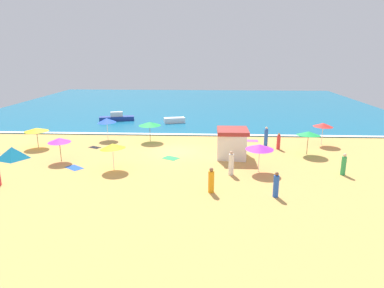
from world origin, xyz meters
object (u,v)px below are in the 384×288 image
object	(u,v)px
beach_umbrella_3	(150,124)
beachgoer_4	(211,181)
beach_tent	(12,153)
beachgoer_0	(344,165)
lifeguard_cabana	(232,143)
beach_umbrella_4	(59,140)
beach_umbrella_1	(260,147)
small_boat_0	(174,120)
beachgoer_1	(266,137)
small_boat_1	(117,118)
beach_umbrella_2	(309,133)
beach_umbrella_6	(107,120)
beach_umbrella_7	(323,125)
beachgoer_6	(231,164)
beachgoer_5	(279,142)
beach_umbrella_5	(113,146)
beachgoer_3	(276,185)
beach_umbrella_0	(36,130)

from	to	relation	value
beach_umbrella_3	beachgoer_4	world-z (taller)	beach_umbrella_3
beach_tent	beachgoer_0	bearing A→B (deg)	-5.15
lifeguard_cabana	beach_umbrella_4	distance (m)	14.31
beach_umbrella_1	beach_tent	size ratio (longest dim) A/B	1.06
lifeguard_cabana	small_boat_0	bearing A→B (deg)	114.71
beach_umbrella_4	beachgoer_1	world-z (taller)	beach_umbrella_4
beachgoer_1	small_boat_1	distance (m)	20.65
beach_umbrella_3	beach_tent	bearing A→B (deg)	-148.20
beach_umbrella_2	beachgoer_0	distance (m)	5.34
beach_umbrella_6	small_boat_1	size ratio (longest dim) A/B	0.50
beach_umbrella_7	beach_umbrella_3	bearing A→B (deg)	178.23
lifeguard_cabana	beach_umbrella_2	size ratio (longest dim) A/B	1.19
beach_umbrella_6	beachgoer_6	xyz separation A→B (m)	(12.05, -9.78, -1.16)
lifeguard_cabana	beach_umbrella_3	xyz separation A→B (m)	(-7.91, 4.93, 0.55)
beach_umbrella_2	beachgoer_5	bearing A→B (deg)	144.91
beach_umbrella_3	beach_umbrella_5	world-z (taller)	beach_umbrella_5
small_boat_0	beachgoer_0	bearing A→B (deg)	-51.32
beach_tent	beach_umbrella_3	bearing A→B (deg)	31.80
beachgoer_6	small_boat_0	size ratio (longest dim) A/B	0.65
beach_umbrella_5	beach_tent	distance (m)	9.46
beachgoer_3	beach_tent	bearing A→B (deg)	162.31
beachgoer_0	beachgoer_5	bearing A→B (deg)	117.31
beachgoer_3	small_boat_0	distance (m)	23.55
beachgoer_6	beach_umbrella_3	bearing A→B (deg)	129.25
beach_umbrella_1	beach_umbrella_7	size ratio (longest dim) A/B	1.20
beach_umbrella_0	beach_umbrella_3	xyz separation A→B (m)	(10.21, 2.75, 0.10)
beachgoer_1	lifeguard_cabana	bearing A→B (deg)	-133.01
beach_umbrella_3	beach_tent	xyz separation A→B (m)	(-10.51, -6.52, -1.26)
beach_umbrella_0	beach_umbrella_1	world-z (taller)	beach_umbrella_1
beachgoer_6	small_boat_1	size ratio (longest dim) A/B	0.40
beach_umbrella_4	small_boat_1	size ratio (longest dim) A/B	0.49
beach_umbrella_1	beachgoer_0	world-z (taller)	beach_umbrella_1
beach_umbrella_1	beachgoer_5	world-z (taller)	beach_umbrella_1
beach_umbrella_4	beachgoer_5	distance (m)	19.18
beach_umbrella_7	beachgoer_6	size ratio (longest dim) A/B	1.21
beachgoer_6	small_boat_0	bearing A→B (deg)	108.33
lifeguard_cabana	beach_umbrella_4	world-z (taller)	lifeguard_cabana
beach_umbrella_1	beach_tent	distance (m)	20.33
beach_umbrella_7	beachgoer_3	size ratio (longest dim) A/B	1.33
beach_umbrella_2	beach_umbrella_7	bearing A→B (deg)	55.15
beachgoer_1	beachgoer_4	distance (m)	12.52
beach_tent	beachgoer_6	world-z (taller)	beachgoer_6
beach_umbrella_0	beach_umbrella_4	bearing A→B (deg)	-45.40
beach_umbrella_2	small_boat_1	world-z (taller)	beach_umbrella_2
beach_umbrella_6	small_boat_1	distance (m)	9.61
beach_umbrella_4	beach_umbrella_5	bearing A→B (deg)	-20.17
beach_umbrella_5	beach_tent	size ratio (longest dim) A/B	1.09
small_boat_0	small_boat_1	xyz separation A→B (m)	(-7.60, 1.03, 0.05)
beachgoer_6	beachgoer_3	bearing A→B (deg)	-56.54
beach_umbrella_6	beachgoer_1	size ratio (longest dim) A/B	1.20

